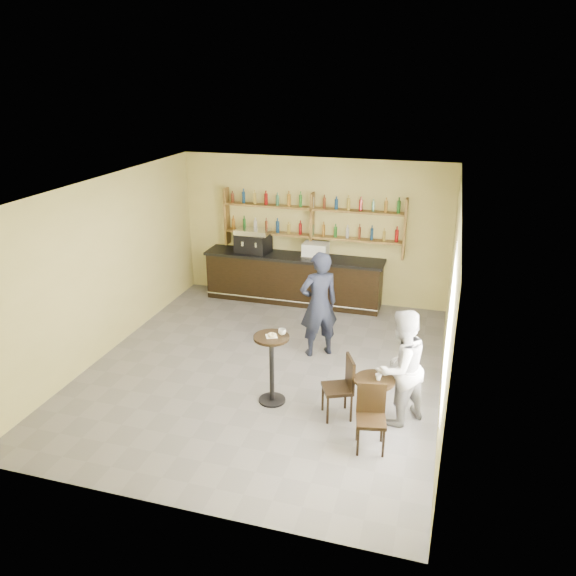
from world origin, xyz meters
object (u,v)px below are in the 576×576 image
(cafe_table, at_px, (373,402))
(chair_west, at_px, (337,388))
(pedestal_table, at_px, (272,369))
(man_main, at_px, (319,304))
(espresso_machine, at_px, (253,241))
(chair_south, at_px, (371,420))
(patron_second, at_px, (400,367))
(pastry_case, at_px, (316,250))
(bar_counter, at_px, (293,279))

(cafe_table, bearing_deg, chair_west, 174.81)
(pedestal_table, bearing_deg, man_main, 79.66)
(espresso_machine, distance_m, chair_south, 6.00)
(chair_west, bearing_deg, patron_second, 74.70)
(patron_second, bearing_deg, chair_west, -39.37)
(espresso_machine, height_order, cafe_table, espresso_machine)
(espresso_machine, relative_size, pedestal_table, 0.65)
(chair_south, height_order, patron_second, patron_second)
(man_main, height_order, patron_second, man_main)
(pedestal_table, relative_size, man_main, 0.58)
(pedestal_table, height_order, man_main, man_main)
(man_main, distance_m, cafe_table, 2.41)
(chair_west, bearing_deg, pastry_case, 173.25)
(chair_west, relative_size, patron_second, 0.55)
(bar_counter, height_order, chair_west, bar_counter)
(cafe_table, bearing_deg, espresso_machine, 128.21)
(chair_west, xyz_separation_m, patron_second, (0.88, 0.15, 0.40))
(bar_counter, height_order, pastry_case, pastry_case)
(bar_counter, distance_m, pastry_case, 0.87)
(espresso_machine, height_order, man_main, man_main)
(espresso_machine, bearing_deg, pastry_case, 9.93)
(espresso_machine, bearing_deg, bar_counter, 9.93)
(pastry_case, distance_m, man_main, 2.42)
(espresso_machine, xyz_separation_m, pedestal_table, (1.74, -4.09, -0.78))
(bar_counter, bearing_deg, espresso_machine, 180.00)
(bar_counter, bearing_deg, man_main, -64.21)
(chair_south, distance_m, patron_second, 0.95)
(pastry_case, bearing_deg, bar_counter, -170.94)
(bar_counter, xyz_separation_m, patron_second, (2.75, -4.07, 0.35))
(patron_second, bearing_deg, bar_counter, -104.72)
(chair_south, bearing_deg, chair_west, 121.59)
(bar_counter, relative_size, man_main, 2.04)
(bar_counter, xyz_separation_m, cafe_table, (2.41, -4.26, -0.17))
(bar_counter, distance_m, cafe_table, 4.90)
(pastry_case, xyz_separation_m, chair_south, (1.96, -4.86, -0.79))
(bar_counter, distance_m, patron_second, 4.92)
(pastry_case, height_order, man_main, man_main)
(bar_counter, height_order, patron_second, patron_second)
(chair_west, xyz_separation_m, chair_south, (0.60, -0.65, -0.02))
(pastry_case, height_order, cafe_table, pastry_case)
(cafe_table, height_order, chair_west, chair_west)
(espresso_machine, relative_size, cafe_table, 0.99)
(espresso_machine, relative_size, chair_west, 0.77)
(pastry_case, xyz_separation_m, pedestal_table, (0.30, -4.09, -0.68))
(chair_west, bearing_deg, cafe_table, 60.12)
(pedestal_table, height_order, patron_second, patron_second)
(espresso_machine, xyz_separation_m, chair_south, (3.41, -4.86, -0.89))
(pedestal_table, bearing_deg, chair_south, -24.79)
(espresso_machine, distance_m, pedestal_table, 4.52)
(bar_counter, relative_size, espresso_machine, 5.40)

